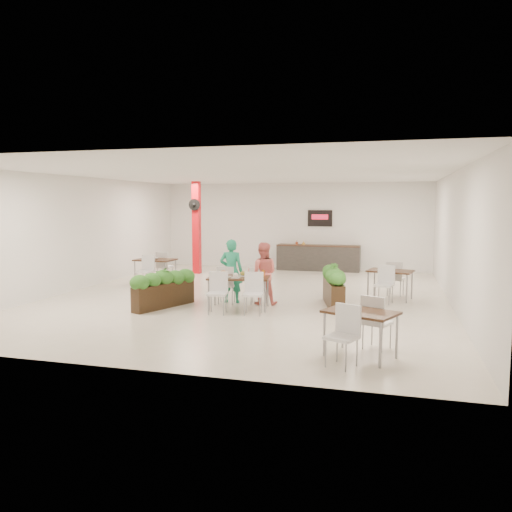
{
  "coord_description": "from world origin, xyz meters",
  "views": [
    {
      "loc": [
        3.59,
        -12.4,
        2.44
      ],
      "look_at": [
        0.23,
        -0.15,
        1.1
      ],
      "focal_mm": 35.0,
      "sensor_mm": 36.0,
      "label": 1
    }
  ],
  "objects_px": {
    "main_table": "(239,282)",
    "diner_man": "(231,271)",
    "diner_woman": "(263,273)",
    "side_table_b": "(390,275)",
    "planter_right": "(333,285)",
    "planter_left": "(164,286)",
    "side_table_c": "(361,319)",
    "service_counter": "(318,257)",
    "side_table_a": "(155,263)",
    "red_column": "(197,227)"
  },
  "relations": [
    {
      "from": "side_table_a",
      "to": "side_table_b",
      "type": "xyz_separation_m",
      "value": [
        6.95,
        -0.75,
        -0.01
      ]
    },
    {
      "from": "diner_man",
      "to": "diner_woman",
      "type": "distance_m",
      "value": 0.8
    },
    {
      "from": "side_table_b",
      "to": "main_table",
      "type": "bearing_deg",
      "value": -134.77
    },
    {
      "from": "planter_left",
      "to": "side_table_b",
      "type": "xyz_separation_m",
      "value": [
        5.12,
        2.45,
        0.12
      ]
    },
    {
      "from": "planter_right",
      "to": "side_table_a",
      "type": "distance_m",
      "value": 6.0
    },
    {
      "from": "planter_left",
      "to": "diner_woman",
      "type": "bearing_deg",
      "value": 24.96
    },
    {
      "from": "side_table_b",
      "to": "side_table_a",
      "type": "bearing_deg",
      "value": -172.83
    },
    {
      "from": "side_table_a",
      "to": "side_table_b",
      "type": "height_order",
      "value": "same"
    },
    {
      "from": "diner_man",
      "to": "planter_right",
      "type": "xyz_separation_m",
      "value": [
        2.49,
        0.21,
        -0.28
      ]
    },
    {
      "from": "diner_man",
      "to": "planter_right",
      "type": "relative_size",
      "value": 0.81
    },
    {
      "from": "service_counter",
      "to": "planter_left",
      "type": "height_order",
      "value": "service_counter"
    },
    {
      "from": "side_table_c",
      "to": "main_table",
      "type": "bearing_deg",
      "value": 158.09
    },
    {
      "from": "planter_right",
      "to": "side_table_c",
      "type": "xyz_separation_m",
      "value": [
        0.87,
        -3.89,
        0.11
      ]
    },
    {
      "from": "red_column",
      "to": "side_table_a",
      "type": "relative_size",
      "value": 1.95
    },
    {
      "from": "diner_woman",
      "to": "planter_right",
      "type": "distance_m",
      "value": 1.72
    },
    {
      "from": "service_counter",
      "to": "side_table_b",
      "type": "distance_m",
      "value": 5.65
    },
    {
      "from": "service_counter",
      "to": "side_table_b",
      "type": "relative_size",
      "value": 1.79
    },
    {
      "from": "planter_left",
      "to": "main_table",
      "type": "bearing_deg",
      "value": 11.11
    },
    {
      "from": "side_table_c",
      "to": "side_table_a",
      "type": "bearing_deg",
      "value": 161.61
    },
    {
      "from": "planter_left",
      "to": "side_table_a",
      "type": "relative_size",
      "value": 1.06
    },
    {
      "from": "diner_man",
      "to": "planter_left",
      "type": "relative_size",
      "value": 0.9
    },
    {
      "from": "diner_woman",
      "to": "side_table_c",
      "type": "relative_size",
      "value": 0.91
    },
    {
      "from": "side_table_a",
      "to": "planter_left",
      "type": "bearing_deg",
      "value": -57.15
    },
    {
      "from": "main_table",
      "to": "planter_left",
      "type": "height_order",
      "value": "planter_left"
    },
    {
      "from": "planter_right",
      "to": "service_counter",
      "type": "bearing_deg",
      "value": 101.48
    },
    {
      "from": "service_counter",
      "to": "side_table_c",
      "type": "relative_size",
      "value": 1.82
    },
    {
      "from": "diner_woman",
      "to": "planter_left",
      "type": "height_order",
      "value": "diner_woman"
    },
    {
      "from": "service_counter",
      "to": "main_table",
      "type": "height_order",
      "value": "service_counter"
    },
    {
      "from": "service_counter",
      "to": "planter_left",
      "type": "distance_m",
      "value": 7.91
    },
    {
      "from": "diner_woman",
      "to": "side_table_b",
      "type": "distance_m",
      "value": 3.32
    },
    {
      "from": "red_column",
      "to": "diner_woman",
      "type": "bearing_deg",
      "value": -52.19
    },
    {
      "from": "diner_woman",
      "to": "side_table_c",
      "type": "distance_m",
      "value": 4.48
    },
    {
      "from": "diner_man",
      "to": "side_table_a",
      "type": "relative_size",
      "value": 0.96
    },
    {
      "from": "side_table_b",
      "to": "side_table_c",
      "type": "bearing_deg",
      "value": -81.4
    },
    {
      "from": "main_table",
      "to": "planter_right",
      "type": "xyz_separation_m",
      "value": [
        2.09,
        0.86,
        -0.13
      ]
    },
    {
      "from": "service_counter",
      "to": "planter_right",
      "type": "height_order",
      "value": "service_counter"
    },
    {
      "from": "service_counter",
      "to": "planter_right",
      "type": "xyz_separation_m",
      "value": [
        1.28,
        -6.28,
        0.01
      ]
    },
    {
      "from": "side_table_b",
      "to": "diner_man",
      "type": "bearing_deg",
      "value": -145.64
    },
    {
      "from": "main_table",
      "to": "planter_left",
      "type": "distance_m",
      "value": 1.77
    },
    {
      "from": "side_table_c",
      "to": "service_counter",
      "type": "bearing_deg",
      "value": 125.57
    },
    {
      "from": "main_table",
      "to": "diner_man",
      "type": "bearing_deg",
      "value": 120.79
    },
    {
      "from": "diner_man",
      "to": "side_table_c",
      "type": "xyz_separation_m",
      "value": [
        3.36,
        -3.68,
        -0.17
      ]
    },
    {
      "from": "main_table",
      "to": "side_table_c",
      "type": "xyz_separation_m",
      "value": [
        2.97,
        -3.03,
        -0.02
      ]
    },
    {
      "from": "red_column",
      "to": "diner_man",
      "type": "distance_m",
      "value": 5.47
    },
    {
      "from": "service_counter",
      "to": "diner_man",
      "type": "relative_size",
      "value": 1.91
    },
    {
      "from": "diner_woman",
      "to": "planter_right",
      "type": "height_order",
      "value": "diner_woman"
    },
    {
      "from": "diner_woman",
      "to": "side_table_a",
      "type": "xyz_separation_m",
      "value": [
        -3.97,
        2.2,
        -0.13
      ]
    },
    {
      "from": "diner_woman",
      "to": "side_table_c",
      "type": "bearing_deg",
      "value": 115.89
    },
    {
      "from": "side_table_a",
      "to": "main_table",
      "type": "bearing_deg",
      "value": -35.65
    },
    {
      "from": "diner_woman",
      "to": "side_table_a",
      "type": "distance_m",
      "value": 4.54
    }
  ]
}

